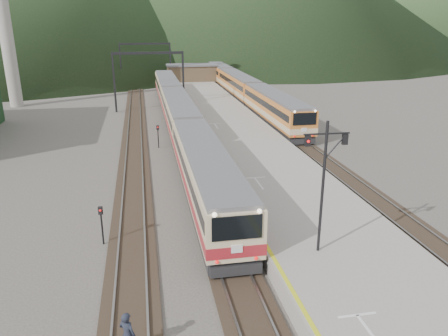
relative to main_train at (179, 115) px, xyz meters
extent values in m
cube|color=black|center=(0.00, -1.84, -1.95)|extent=(2.60, 200.00, 0.12)
cube|color=slate|center=(-0.72, -1.84, -1.85)|extent=(0.10, 200.00, 0.14)
cube|color=slate|center=(0.72, -1.84, -1.85)|extent=(0.10, 200.00, 0.14)
cube|color=black|center=(-5.00, -1.84, -1.95)|extent=(2.60, 200.00, 0.12)
cube|color=slate|center=(-5.72, -1.84, -1.85)|extent=(0.10, 200.00, 0.14)
cube|color=slate|center=(-4.28, -1.84, -1.85)|extent=(0.10, 200.00, 0.14)
cube|color=black|center=(11.50, -1.84, -1.95)|extent=(2.60, 200.00, 0.12)
cube|color=slate|center=(10.78, -1.84, -1.85)|extent=(0.10, 200.00, 0.14)
cube|color=slate|center=(12.22, -1.84, -1.85)|extent=(0.10, 200.00, 0.14)
cube|color=gray|center=(5.60, -3.84, -1.51)|extent=(8.00, 100.00, 1.00)
cube|color=black|center=(-7.50, 13.16, 1.99)|extent=(0.25, 0.25, 8.00)
cube|color=black|center=(1.80, 13.16, 1.99)|extent=(0.25, 0.25, 8.00)
cube|color=black|center=(-2.85, 13.16, 5.79)|extent=(9.30, 0.22, 0.35)
cube|color=black|center=(-7.50, 38.16, 1.99)|extent=(0.25, 0.25, 8.00)
cube|color=black|center=(1.80, 38.16, 1.99)|extent=(0.25, 0.25, 8.00)
cube|color=black|center=(-2.85, 38.16, 5.79)|extent=(9.30, 0.22, 0.35)
cube|color=brown|center=(5.60, 36.16, 0.39)|extent=(9.00, 4.00, 2.80)
cube|color=slate|center=(5.60, 36.16, 1.94)|extent=(9.40, 4.40, 0.30)
cube|color=#CAB48B|center=(0.00, -20.12, 0.00)|extent=(2.92, 19.62, 3.56)
cube|color=#CAB48B|center=(0.00, 0.00, 0.00)|extent=(2.92, 19.62, 3.56)
cube|color=#CAB48B|center=(0.00, 20.12, 0.00)|extent=(2.92, 19.62, 3.56)
cube|color=#C8732D|center=(11.50, 1.58, -0.02)|extent=(2.89, 19.45, 3.53)
cube|color=#C8732D|center=(11.50, 21.53, -0.02)|extent=(2.89, 19.45, 3.53)
cube|color=#C8732D|center=(11.50, 41.48, -0.02)|extent=(2.89, 19.45, 3.53)
cylinder|color=black|center=(4.25, -29.56, 2.30)|extent=(0.14, 0.14, 6.61)
cube|color=black|center=(4.25, -29.56, 5.00)|extent=(2.20, 0.15, 0.07)
cube|color=black|center=(3.35, -29.52, 4.70)|extent=(0.26, 0.19, 0.50)
cube|color=black|center=(5.15, -29.59, 4.70)|extent=(0.26, 0.19, 0.50)
cylinder|color=black|center=(-2.63, -5.84, -1.01)|extent=(0.10, 0.10, 2.00)
cube|color=black|center=(-2.63, -5.84, 0.04)|extent=(0.26, 0.22, 0.45)
cylinder|color=black|center=(-6.57, -24.99, -1.01)|extent=(0.10, 0.10, 2.00)
cube|color=black|center=(-6.57, -24.99, 0.04)|extent=(0.26, 0.22, 0.45)
imported|color=#1D212D|center=(-5.01, -34.06, -1.06)|extent=(0.83, 0.77, 1.89)
camera|label=1|loc=(-3.97, -47.72, 9.91)|focal=35.00mm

